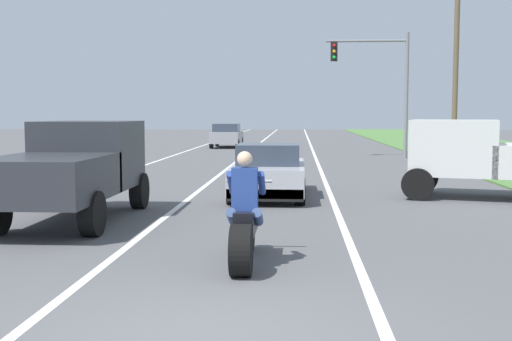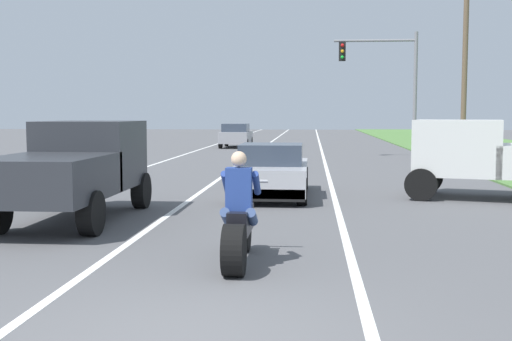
{
  "view_description": "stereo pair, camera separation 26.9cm",
  "coord_description": "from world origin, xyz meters",
  "px_view_note": "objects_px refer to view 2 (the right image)",
  "views": [
    {
      "loc": [
        0.93,
        -5.89,
        2.14
      ],
      "look_at": [
        0.1,
        6.96,
        1.0
      ],
      "focal_mm": 45.19,
      "sensor_mm": 36.0,
      "label": 1
    },
    {
      "loc": [
        1.2,
        -5.87,
        2.14
      ],
      "look_at": [
        0.1,
        6.96,
        1.0
      ],
      "focal_mm": 45.19,
      "sensor_mm": 36.0,
      "label": 2
    }
  ],
  "objects_px": {
    "motorcycle_with_rider": "(239,224)",
    "distant_car_far_ahead": "(236,135)",
    "pickup_truck_right_shoulder_white": "(497,155)",
    "pickup_truck_left_lane_dark_grey": "(75,165)",
    "traffic_light_mast_near": "(390,75)",
    "sports_car_silver": "(272,172)"
  },
  "relations": [
    {
      "from": "pickup_truck_left_lane_dark_grey",
      "to": "traffic_light_mast_near",
      "type": "bearing_deg",
      "value": 65.95
    },
    {
      "from": "motorcycle_with_rider",
      "to": "distant_car_far_ahead",
      "type": "distance_m",
      "value": 31.75
    },
    {
      "from": "pickup_truck_left_lane_dark_grey",
      "to": "distant_car_far_ahead",
      "type": "height_order",
      "value": "pickup_truck_left_lane_dark_grey"
    },
    {
      "from": "motorcycle_with_rider",
      "to": "pickup_truck_left_lane_dark_grey",
      "type": "relative_size",
      "value": 0.46
    },
    {
      "from": "pickup_truck_left_lane_dark_grey",
      "to": "traffic_light_mast_near",
      "type": "height_order",
      "value": "traffic_light_mast_near"
    },
    {
      "from": "pickup_truck_left_lane_dark_grey",
      "to": "distant_car_far_ahead",
      "type": "xyz_separation_m",
      "value": [
        -0.04,
        27.92,
        -0.33
      ]
    },
    {
      "from": "motorcycle_with_rider",
      "to": "traffic_light_mast_near",
      "type": "height_order",
      "value": "traffic_light_mast_near"
    },
    {
      "from": "pickup_truck_right_shoulder_white",
      "to": "distant_car_far_ahead",
      "type": "height_order",
      "value": "pickup_truck_right_shoulder_white"
    },
    {
      "from": "sports_car_silver",
      "to": "pickup_truck_left_lane_dark_grey",
      "type": "distance_m",
      "value": 5.49
    },
    {
      "from": "motorcycle_with_rider",
      "to": "distant_car_far_ahead",
      "type": "xyz_separation_m",
      "value": [
        -3.74,
        31.52,
        0.18
      ]
    },
    {
      "from": "pickup_truck_left_lane_dark_grey",
      "to": "traffic_light_mast_near",
      "type": "relative_size",
      "value": 0.8
    },
    {
      "from": "motorcycle_with_rider",
      "to": "traffic_light_mast_near",
      "type": "xyz_separation_m",
      "value": [
        4.74,
        22.54,
        3.36
      ]
    },
    {
      "from": "traffic_light_mast_near",
      "to": "distant_car_far_ahead",
      "type": "xyz_separation_m",
      "value": [
        -8.49,
        8.99,
        -3.18
      ]
    },
    {
      "from": "distant_car_far_ahead",
      "to": "traffic_light_mast_near",
      "type": "bearing_deg",
      "value": -46.64
    },
    {
      "from": "pickup_truck_right_shoulder_white",
      "to": "distant_car_far_ahead",
      "type": "relative_size",
      "value": 1.29
    },
    {
      "from": "sports_car_silver",
      "to": "pickup_truck_right_shoulder_white",
      "type": "bearing_deg",
      "value": -0.95
    },
    {
      "from": "pickup_truck_left_lane_dark_grey",
      "to": "distant_car_far_ahead",
      "type": "bearing_deg",
      "value": 90.08
    },
    {
      "from": "sports_car_silver",
      "to": "distant_car_far_ahead",
      "type": "relative_size",
      "value": 1.08
    },
    {
      "from": "motorcycle_with_rider",
      "to": "pickup_truck_right_shoulder_white",
      "type": "relative_size",
      "value": 0.43
    },
    {
      "from": "motorcycle_with_rider",
      "to": "distant_car_far_ahead",
      "type": "height_order",
      "value": "motorcycle_with_rider"
    },
    {
      "from": "sports_car_silver",
      "to": "pickup_truck_left_lane_dark_grey",
      "type": "bearing_deg",
      "value": -132.62
    },
    {
      "from": "traffic_light_mast_near",
      "to": "distant_car_far_ahead",
      "type": "height_order",
      "value": "traffic_light_mast_near"
    }
  ]
}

